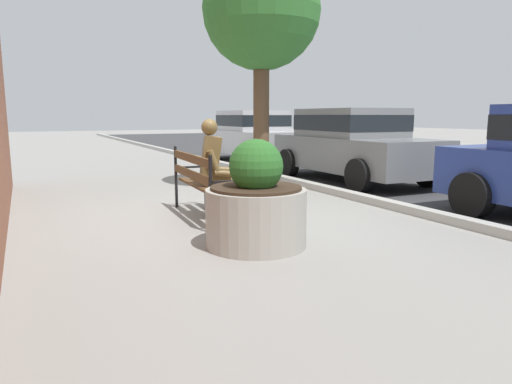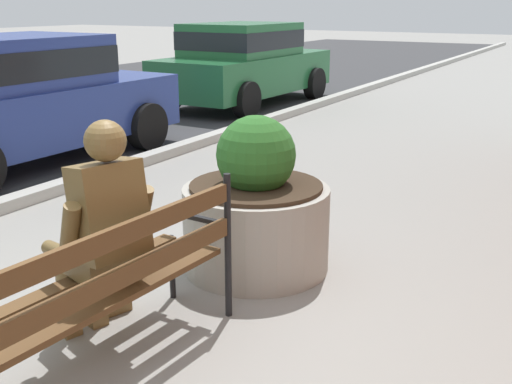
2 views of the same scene
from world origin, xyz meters
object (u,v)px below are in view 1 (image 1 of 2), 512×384
concrete_planter (256,207)px  parked_car_grey (352,142)px  park_bench (202,179)px  bronze_statue_seated (221,171)px  street_tree_near_bench (261,12)px  parked_car_silver (253,134)px

concrete_planter → parked_car_grey: 5.58m
park_bench → concrete_planter: concrete_planter is taller
concrete_planter → parked_car_grey: bearing=131.6°
park_bench → bronze_statue_seated: (0.20, 0.20, 0.12)m
bronze_statue_seated → park_bench: bearing=-134.6°
bronze_statue_seated → concrete_planter: (1.42, -0.18, -0.23)m
street_tree_near_bench → parked_car_silver: size_ratio=1.09×
concrete_planter → parked_car_grey: size_ratio=0.28×
bronze_statue_seated → parked_car_silver: (-7.11, 3.97, 0.17)m
parked_car_grey → park_bench: bearing=-63.6°
concrete_planter → parked_car_grey: (-3.70, 4.16, 0.40)m
concrete_planter → park_bench: bearing=-179.3°
bronze_statue_seated → parked_car_grey: parked_car_grey is taller
bronze_statue_seated → parked_car_grey: 4.58m
street_tree_near_bench → parked_car_grey: street_tree_near_bench is taller
concrete_planter → parked_car_silver: (-8.53, 4.16, 0.40)m
park_bench → parked_car_grey: bearing=116.4°
parked_car_silver → parked_car_grey: size_ratio=1.00×
street_tree_near_bench → park_bench: bearing=-43.1°
park_bench → concrete_planter: (1.63, 0.02, -0.10)m
concrete_planter → street_tree_near_bench: bearing=152.2°
concrete_planter → parked_car_silver: parked_car_silver is taller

